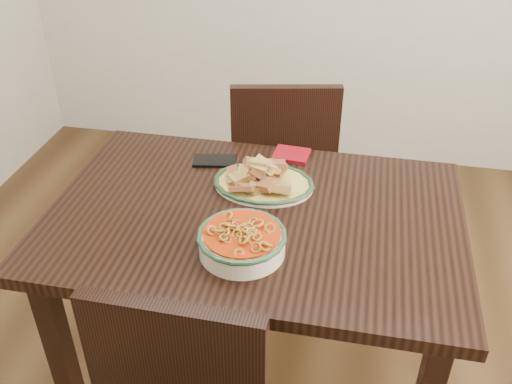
% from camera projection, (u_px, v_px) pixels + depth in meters
% --- Properties ---
extents(dining_table, '(1.22, 0.81, 0.75)m').
position_uv_depth(dining_table, '(255.00, 238.00, 1.74)').
color(dining_table, black).
rests_on(dining_table, ground).
extents(chair_far, '(0.50, 0.50, 0.89)m').
position_uv_depth(chair_far, '(283.00, 162.00, 2.41)').
color(chair_far, black).
rests_on(chair_far, ground).
extents(fish_plate, '(0.31, 0.24, 0.11)m').
position_uv_depth(fish_plate, '(264.00, 175.00, 1.77)').
color(fish_plate, beige).
rests_on(fish_plate, dining_table).
extents(noodle_bowl, '(0.24, 0.24, 0.08)m').
position_uv_depth(noodle_bowl, '(242.00, 239.00, 1.51)').
color(noodle_bowl, '#F0E8CB').
rests_on(noodle_bowl, dining_table).
extents(smartphone, '(0.16, 0.10, 0.01)m').
position_uv_depth(smartphone, '(215.00, 161.00, 1.92)').
color(smartphone, black).
rests_on(smartphone, dining_table).
extents(napkin, '(0.13, 0.11, 0.01)m').
position_uv_depth(napkin, '(291.00, 154.00, 1.95)').
color(napkin, maroon).
rests_on(napkin, dining_table).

